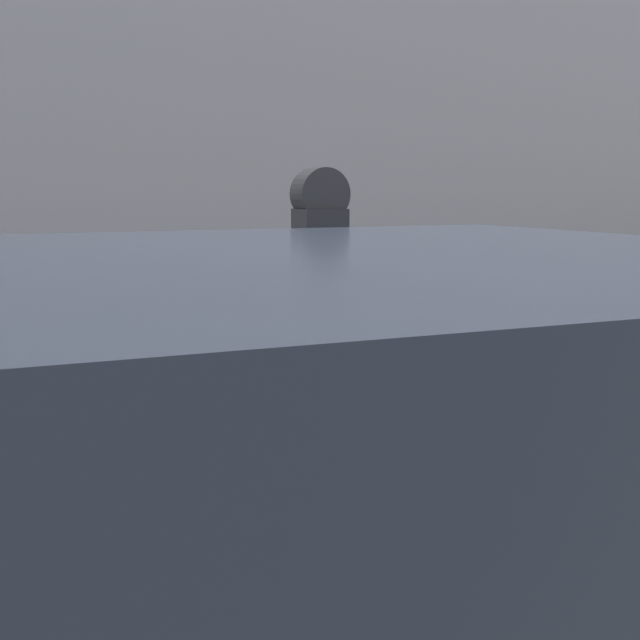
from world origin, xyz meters
The scene contains 3 objects.
sidewalk centered at (0.00, 2.20, 0.07)m, with size 24.00×2.80×0.15m.
building_facade centered at (0.00, 5.37, 3.03)m, with size 24.00×0.30×6.05m.
parking_meter centered at (0.11, 1.16, 1.29)m, with size 0.19×0.15×1.54m.
Camera 1 is at (-1.29, -1.84, 1.62)m, focal length 50.00 mm.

